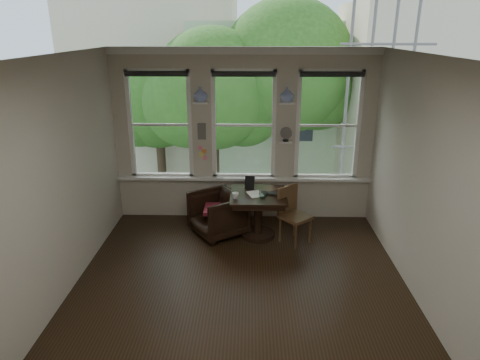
{
  "coord_description": "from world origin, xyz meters",
  "views": [
    {
      "loc": [
        0.12,
        -5.04,
        3.28
      ],
      "look_at": [
        -0.03,
        0.9,
        1.17
      ],
      "focal_mm": 32.0,
      "sensor_mm": 36.0,
      "label": 1
    }
  ],
  "objects_px": {
    "table": "(258,215)",
    "armchair_left": "(218,214)",
    "laptop": "(273,194)",
    "mug": "(235,196)",
    "side_chair_right": "(296,216)"
  },
  "relations": [
    {
      "from": "laptop",
      "to": "mug",
      "type": "bearing_deg",
      "value": -169.9
    },
    {
      "from": "armchair_left",
      "to": "laptop",
      "type": "xyz_separation_m",
      "value": [
        0.89,
        -0.1,
        0.4
      ]
    },
    {
      "from": "laptop",
      "to": "table",
      "type": "bearing_deg",
      "value": 163.76
    },
    {
      "from": "table",
      "to": "side_chair_right",
      "type": "relative_size",
      "value": 0.98
    },
    {
      "from": "armchair_left",
      "to": "side_chair_right",
      "type": "height_order",
      "value": "side_chair_right"
    },
    {
      "from": "side_chair_right",
      "to": "mug",
      "type": "xyz_separation_m",
      "value": [
        -0.96,
        0.01,
        0.34
      ]
    },
    {
      "from": "table",
      "to": "laptop",
      "type": "height_order",
      "value": "laptop"
    },
    {
      "from": "table",
      "to": "armchair_left",
      "type": "height_order",
      "value": "table"
    },
    {
      "from": "table",
      "to": "mug",
      "type": "height_order",
      "value": "mug"
    },
    {
      "from": "table",
      "to": "laptop",
      "type": "relative_size",
      "value": 2.76
    },
    {
      "from": "armchair_left",
      "to": "laptop",
      "type": "relative_size",
      "value": 2.46
    },
    {
      "from": "side_chair_right",
      "to": "mug",
      "type": "bearing_deg",
      "value": 137.5
    },
    {
      "from": "laptop",
      "to": "side_chair_right",
      "type": "bearing_deg",
      "value": -30.31
    },
    {
      "from": "armchair_left",
      "to": "mug",
      "type": "distance_m",
      "value": 0.59
    },
    {
      "from": "armchair_left",
      "to": "laptop",
      "type": "height_order",
      "value": "laptop"
    }
  ]
}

